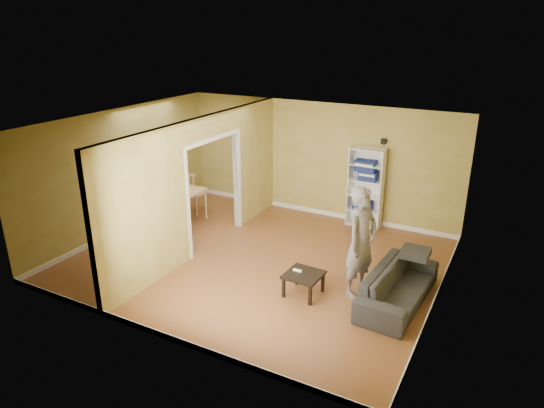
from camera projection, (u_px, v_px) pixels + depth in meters
The scene contains 15 objects.
room_shell at pixel (257, 195), 8.71m from camera, with size 6.50×6.50×6.50m.
partition at pixel (202, 185), 9.24m from camera, with size 0.22×5.50×2.60m, color tan, non-canonical shape.
wall_speaker at pixel (384, 141), 10.05m from camera, with size 0.10×0.10×0.10m, color black.
sofa at pixel (399, 281), 7.65m from camera, with size 0.85×1.98×0.76m, color black.
person at pixel (362, 233), 7.67m from camera, with size 0.62×0.79×2.18m, color slate.
bookshelf at pixel (366, 187), 10.46m from camera, with size 0.74×0.32×1.75m.
paper_box_navy_a at pixel (363, 205), 10.58m from camera, with size 0.40×0.26×0.20m, color navy.
paper_box_navy_b at pixel (368, 176), 10.31m from camera, with size 0.39×0.25×0.20m, color navy.
paper_box_navy_c at pixel (366, 164), 10.25m from camera, with size 0.44×0.29×0.23m, color navy.
coffee_table at pixel (304, 277), 7.89m from camera, with size 0.57×0.57×0.38m.
game_controller at pixel (297, 270), 7.94m from camera, with size 0.15×0.04×0.03m, color white.
dining_table at pixel (177, 192), 10.85m from camera, with size 1.17×0.78×0.73m.
chair_left at pixel (148, 194), 11.19m from camera, with size 0.45×0.45×0.98m, color tan, non-canonical shape.
chair_near at pixel (163, 207), 10.35m from camera, with size 0.47×0.47×1.03m, color tan, non-canonical shape.
chair_far at pixel (195, 192), 11.33m from camera, with size 0.46×0.46×1.00m, color tan, non-canonical shape.
Camera 1 is at (4.12, -7.11, 4.20)m, focal length 32.00 mm.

